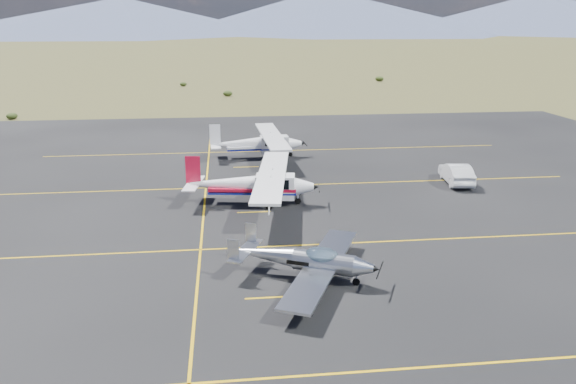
# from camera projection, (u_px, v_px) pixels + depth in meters

# --- Properties ---
(ground) EXTENTS (1600.00, 1600.00, 0.00)m
(ground) POSITION_uv_depth(u_px,v_px,m) (325.00, 260.00, 26.99)
(ground) COLOR #383D1C
(ground) RESTS_ON ground
(apron) EXTENTS (72.00, 72.00, 0.02)m
(apron) POSITION_uv_depth(u_px,v_px,m) (304.00, 213.00, 33.64)
(apron) COLOR black
(apron) RESTS_ON ground
(aircraft_low_wing) EXTENTS (6.63, 8.56, 1.91)m
(aircraft_low_wing) POSITION_uv_depth(u_px,v_px,m) (308.00, 260.00, 24.77)
(aircraft_low_wing) COLOR silver
(aircraft_low_wing) RESTS_ON apron
(aircraft_cessna) EXTENTS (7.32, 12.09, 3.05)m
(aircraft_cessna) POSITION_uv_depth(u_px,v_px,m) (253.00, 183.00, 34.93)
(aircraft_cessna) COLOR white
(aircraft_cessna) RESTS_ON apron
(aircraft_plain) EXTENTS (6.92, 11.56, 2.93)m
(aircraft_plain) POSITION_uv_depth(u_px,v_px,m) (258.00, 143.00, 46.86)
(aircraft_plain) COLOR white
(aircraft_plain) RESTS_ON apron
(sedan) EXTENTS (2.06, 4.53, 1.44)m
(sedan) POSITION_uv_depth(u_px,v_px,m) (456.00, 173.00, 39.64)
(sedan) COLOR silver
(sedan) RESTS_ON apron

